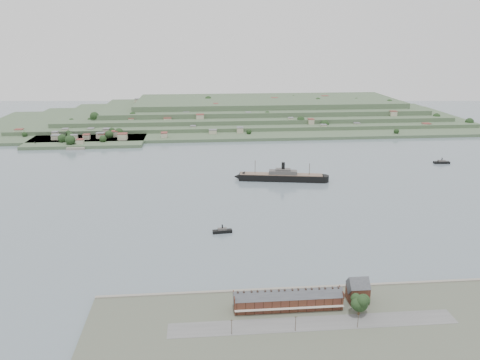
{
  "coord_description": "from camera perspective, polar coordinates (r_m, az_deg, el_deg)",
  "views": [
    {
      "loc": [
        -52.52,
        -372.76,
        135.14
      ],
      "look_at": [
        -17.0,
        30.0,
        9.38
      ],
      "focal_mm": 35.0,
      "sensor_mm": 36.0,
      "label": 1
    }
  ],
  "objects": [
    {
      "name": "fig_tree",
      "position": [
        245.08,
        14.46,
        -14.28
      ],
      "size": [
        10.45,
        9.05,
        11.66
      ],
      "color": "#3B2C1B",
      "rests_on": "ground"
    },
    {
      "name": "steamship",
      "position": [
        453.37,
        4.75,
        0.41
      ],
      "size": [
        91.4,
        25.37,
        22.03
      ],
      "color": "black",
      "rests_on": "ground"
    },
    {
      "name": "ferry_west",
      "position": [
        646.67,
        -23.68,
        3.89
      ],
      "size": [
        18.09,
        10.03,
        6.54
      ],
      "color": "black",
      "rests_on": "ground"
    },
    {
      "name": "ground",
      "position": [
        399.97,
        2.81,
        -2.49
      ],
      "size": [
        1400.0,
        1400.0,
        0.0
      ],
      "primitive_type": "plane",
      "color": "slate",
      "rests_on": "ground"
    },
    {
      "name": "near_shore",
      "position": [
        235.26,
        9.24,
        -17.74
      ],
      "size": [
        220.0,
        80.0,
        2.6
      ],
      "color": "#4C5142",
      "rests_on": "ground"
    },
    {
      "name": "gabled_building",
      "position": [
        257.1,
        14.17,
        -12.89
      ],
      "size": [
        10.4,
        10.18,
        14.09
      ],
      "color": "#4D2A1B",
      "rests_on": "ground"
    },
    {
      "name": "far_peninsula",
      "position": [
        779.87,
        0.95,
        8.18
      ],
      "size": [
        760.0,
        309.0,
        30.0
      ],
      "color": "#395136",
      "rests_on": "ground"
    },
    {
      "name": "terrace_row",
      "position": [
        245.33,
        5.88,
        -14.36
      ],
      "size": [
        55.6,
        9.8,
        11.07
      ],
      "color": "#4D2A1B",
      "rests_on": "ground"
    },
    {
      "name": "ferry_east",
      "position": [
        559.1,
        23.36,
        2.01
      ],
      "size": [
        17.58,
        5.9,
        6.49
      ],
      "color": "black",
      "rests_on": "ground"
    },
    {
      "name": "tugboat",
      "position": [
        335.43,
        -2.17,
        -6.21
      ],
      "size": [
        14.18,
        5.01,
        6.25
      ],
      "color": "black",
      "rests_on": "ground"
    }
  ]
}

